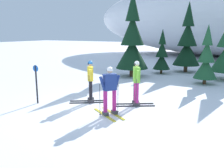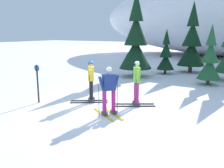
{
  "view_description": "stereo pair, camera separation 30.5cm",
  "coord_description": "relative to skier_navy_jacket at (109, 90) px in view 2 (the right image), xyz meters",
  "views": [
    {
      "loc": [
        4.89,
        -7.87,
        2.97
      ],
      "look_at": [
        0.32,
        0.4,
        0.95
      ],
      "focal_mm": 39.18,
      "sensor_mm": 36.0,
      "label": 1
    },
    {
      "loc": [
        5.15,
        -7.72,
        2.97
      ],
      "look_at": [
        0.32,
        0.4,
        0.95
      ],
      "focal_mm": 39.18,
      "sensor_mm": 36.0,
      "label": 2
    }
  ],
  "objects": [
    {
      "name": "skier_navy_jacket",
      "position": [
        0.0,
        0.0,
        0.0
      ],
      "size": [
        1.62,
        1.27,
        1.78
      ],
      "color": "gold",
      "rests_on": "ground"
    },
    {
      "name": "pine_tree_left",
      "position": [
        -1.22,
        9.79,
        0.4
      ],
      "size": [
        1.24,
        1.24,
        3.21
      ],
      "color": "#47301E",
      "rests_on": "ground"
    },
    {
      "name": "skier_yellow_jacket",
      "position": [
        -1.56,
        1.09,
        -0.01
      ],
      "size": [
        1.56,
        1.23,
        1.79
      ],
      "color": "black",
      "rests_on": "ground"
    },
    {
      "name": "pine_tree_center_right",
      "position": [
        2.15,
        7.37,
        0.48
      ],
      "size": [
        1.32,
        1.32,
        3.42
      ],
      "color": "#47301E",
      "rests_on": "ground"
    },
    {
      "name": "pine_tree_far_left",
      "position": [
        -2.6,
        7.64,
        1.4
      ],
      "size": [
        2.16,
        2.16,
        5.6
      ],
      "color": "#47301E",
      "rests_on": "ground"
    },
    {
      "name": "trail_marker_post",
      "position": [
        -3.42,
        -0.17,
        -0.03
      ],
      "size": [
        0.28,
        0.07,
        1.63
      ],
      "color": "black",
      "rests_on": "ground"
    },
    {
      "name": "ground_plane",
      "position": [
        -0.72,
        0.5,
        -0.95
      ],
      "size": [
        120.0,
        120.0,
        0.0
      ],
      "primitive_type": "plane",
      "color": "white"
    },
    {
      "name": "skier_lime_jacket",
      "position": [
        0.34,
        1.59,
        0.02
      ],
      "size": [
        1.68,
        1.26,
        1.84
      ],
      "color": "black",
      "rests_on": "ground"
    },
    {
      "name": "pine_tree_center_left",
      "position": [
        0.16,
        11.43,
        1.21
      ],
      "size": [
        1.99,
        1.99,
        5.15
      ],
      "color": "#47301E",
      "rests_on": "ground"
    }
  ]
}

